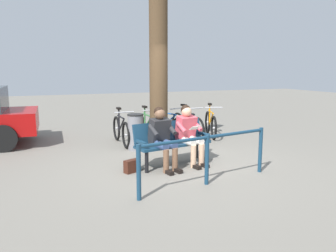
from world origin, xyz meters
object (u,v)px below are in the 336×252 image
(tree_trunk, at_px, (158,66))
(bicycle_red, at_px, (187,125))
(bicycle_purple, at_px, (211,124))
(bicycle_orange, at_px, (167,126))
(bench, at_px, (171,140))
(handbag, at_px, (132,166))
(litter_bin, at_px, (136,132))
(person_reading, at_px, (189,132))
(person_companion, at_px, (162,135))
(bicycle_green, at_px, (147,128))
(bicycle_black, at_px, (121,130))

(tree_trunk, relative_size, bicycle_red, 2.38)
(bicycle_purple, height_order, bicycle_orange, same)
(tree_trunk, bearing_deg, bench, 79.70)
(handbag, distance_m, bicycle_red, 3.43)
(handbag, xyz_separation_m, litter_bin, (-0.58, -1.69, 0.32))
(bench, height_order, person_reading, person_reading)
(litter_bin, relative_size, bicycle_orange, 0.54)
(bench, xyz_separation_m, person_companion, (0.29, 0.22, 0.16))
(bench, bearing_deg, litter_bin, -87.94)
(person_companion, height_order, bicycle_orange, person_companion)
(tree_trunk, relative_size, bicycle_orange, 2.47)
(person_companion, bearing_deg, bicycle_green, -112.84)
(bench, height_order, person_companion, person_companion)
(person_companion, bearing_deg, bicycle_red, -135.55)
(litter_bin, bearing_deg, bicycle_black, -76.58)
(bicycle_orange, distance_m, bicycle_green, 0.64)
(person_reading, xyz_separation_m, person_companion, (0.63, 0.12, -0.00))
(litter_bin, xyz_separation_m, bicycle_green, (-0.56, -0.84, -0.08))
(bicycle_red, bearing_deg, bench, -39.24)
(bicycle_purple, distance_m, bicycle_orange, 1.29)
(bicycle_black, bearing_deg, bicycle_orange, 99.48)
(person_reading, distance_m, bicycle_black, 2.44)
(bicycle_green, bearing_deg, bicycle_purple, 88.64)
(person_companion, distance_m, bicycle_black, 2.41)
(tree_trunk, height_order, litter_bin, tree_trunk)
(bench, distance_m, bicycle_orange, 2.53)
(bicycle_orange, relative_size, bicycle_green, 0.96)
(bench, relative_size, bicycle_red, 0.99)
(person_reading, bearing_deg, bench, -27.44)
(person_companion, distance_m, bicycle_purple, 3.45)
(bicycle_black, bearing_deg, tree_trunk, 47.11)
(bicycle_red, height_order, bicycle_green, same)
(tree_trunk, xyz_separation_m, bicycle_orange, (-0.60, -0.94, -1.63))
(person_companion, height_order, bicycle_green, person_companion)
(person_companion, relative_size, bicycle_red, 0.72)
(bicycle_purple, xyz_separation_m, bicycle_green, (1.91, -0.05, 0.00))
(bench, bearing_deg, bicycle_purple, -145.07)
(handbag, xyz_separation_m, bicycle_purple, (-3.05, -2.47, 0.24))
(bench, height_order, bicycle_red, bicycle_red)
(litter_bin, bearing_deg, bicycle_purple, -162.30)
(bicycle_green, bearing_deg, person_reading, 2.76)
(bicycle_purple, relative_size, bicycle_black, 0.96)
(bicycle_black, bearing_deg, bicycle_purple, 91.80)
(person_reading, distance_m, bicycle_green, 2.38)
(bench, distance_m, bicycle_black, 2.23)
(person_companion, relative_size, bicycle_black, 0.71)
(bicycle_red, bearing_deg, tree_trunk, -61.70)
(bench, relative_size, handbag, 5.54)
(handbag, height_order, tree_trunk, tree_trunk)
(tree_trunk, distance_m, bicycle_purple, 2.61)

